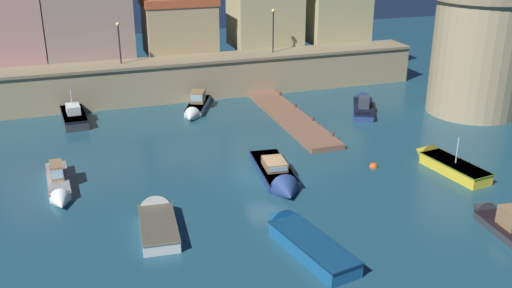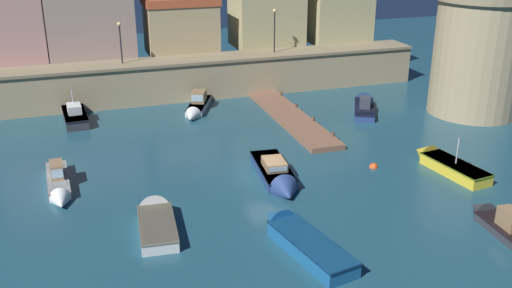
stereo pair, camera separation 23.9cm
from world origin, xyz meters
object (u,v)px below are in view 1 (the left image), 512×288
at_px(quay_lamp_0, 119,36).
at_px(moored_boat_6, 73,112).
at_px(fortress_tower, 478,52).
at_px(moored_boat_7, 363,104).
at_px(moored_boat_1, 196,107).
at_px(moored_boat_4, 278,177).
at_px(moored_boat_0, 59,185).
at_px(moored_boat_3, 157,219).
at_px(quay_lamp_1, 273,24).
at_px(mooring_buoy_0, 373,167).
at_px(moored_boat_2, 444,162).
at_px(moored_boat_5, 300,238).
at_px(moored_boat_8, 500,222).

relative_size(quay_lamp_0, moored_boat_6, 0.54).
relative_size(fortress_tower, moored_boat_7, 1.54).
xyz_separation_m(moored_boat_1, moored_boat_4, (1.64, -14.94, -0.05)).
relative_size(fortress_tower, moored_boat_0, 1.60).
bearing_deg(moored_boat_7, moored_boat_3, 152.73).
bearing_deg(moored_boat_3, quay_lamp_1, -28.58).
bearing_deg(fortress_tower, mooring_buoy_0, -150.23).
xyz_separation_m(moored_boat_0, moored_boat_4, (12.63, -2.96, -0.03)).
relative_size(moored_boat_1, moored_boat_3, 1.15).
xyz_separation_m(moored_boat_1, mooring_buoy_0, (8.29, -14.73, -0.42)).
xyz_separation_m(moored_boat_2, moored_boat_4, (-10.80, 1.39, -0.03)).
relative_size(fortress_tower, moored_boat_5, 1.43).
height_order(quay_lamp_1, moored_boat_4, quay_lamp_1).
bearing_deg(moored_boat_0, fortress_tower, 96.20).
bearing_deg(moored_boat_4, moored_boat_0, -97.48).
relative_size(quay_lamp_0, moored_boat_1, 0.55).
bearing_deg(moored_boat_3, moored_boat_2, -80.84).
bearing_deg(mooring_buoy_0, moored_boat_4, -178.19).
bearing_deg(moored_boat_2, moored_boat_0, 71.76).
bearing_deg(moored_boat_6, moored_boat_4, -148.91).
xyz_separation_m(moored_boat_2, moored_boat_3, (-18.63, -1.44, -0.05)).
xyz_separation_m(fortress_tower, mooring_buoy_0, (-13.19, -7.55, -4.99)).
bearing_deg(mooring_buoy_0, moored_boat_2, -21.11).
height_order(moored_boat_2, moored_boat_7, moored_boat_2).
bearing_deg(fortress_tower, moored_boat_7, 156.63).
xyz_separation_m(moored_boat_5, moored_boat_8, (10.41, -1.77, -0.05)).
xyz_separation_m(moored_boat_0, moored_boat_8, (21.53, -11.83, -0.03)).
xyz_separation_m(moored_boat_0, moored_boat_1, (10.99, 11.98, 0.01)).
distance_m(moored_boat_0, mooring_buoy_0, 19.48).
relative_size(quay_lamp_1, moored_boat_4, 0.57).
height_order(moored_boat_1, moored_boat_6, moored_boat_6).
relative_size(moored_boat_3, mooring_buoy_0, 9.75).
bearing_deg(moored_boat_5, fortress_tower, -66.43).
height_order(moored_boat_8, mooring_buoy_0, moored_boat_8).
relative_size(fortress_tower, moored_boat_2, 1.61).
bearing_deg(moored_boat_8, quay_lamp_1, 8.85).
distance_m(quay_lamp_0, moored_boat_6, 7.41).
bearing_deg(mooring_buoy_0, moored_boat_8, -76.03).
xyz_separation_m(fortress_tower, moored_boat_2, (-9.05, -9.15, -4.59)).
distance_m(moored_boat_0, moored_boat_8, 24.57).
distance_m(quay_lamp_1, moored_boat_7, 11.05).
distance_m(quay_lamp_0, moored_boat_3, 22.72).
relative_size(moored_boat_2, moored_boat_6, 0.95).
height_order(moored_boat_3, moored_boat_4, moored_boat_3).
height_order(fortress_tower, quay_lamp_1, fortress_tower).
bearing_deg(moored_boat_6, quay_lamp_1, -84.81).
height_order(fortress_tower, moored_boat_0, fortress_tower).
xyz_separation_m(quay_lamp_1, moored_boat_4, (-6.65, -19.21, -5.67)).
relative_size(quay_lamp_0, moored_boat_2, 0.56).
bearing_deg(moored_boat_5, moored_boat_8, -110.91).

